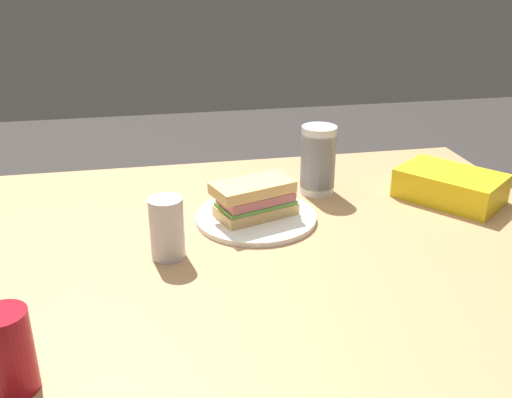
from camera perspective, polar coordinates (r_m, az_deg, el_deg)
name	(u,v)px	position (r m, az deg, el deg)	size (l,w,h in m)	color
dining_table	(228,291)	(1.19, -2.75, -9.06)	(1.49, 1.05, 0.77)	tan
paper_plate	(256,217)	(1.27, 0.00, -1.82)	(0.27, 0.27, 0.01)	white
sandwich	(255,198)	(1.25, -0.11, 0.06)	(0.20, 0.15, 0.08)	#DBB26B
soda_can_red	(8,352)	(0.85, -23.32, -13.75)	(0.07, 0.07, 0.12)	maroon
chip_bag	(450,186)	(1.44, 18.67, 1.24)	(0.23, 0.15, 0.07)	yellow
plastic_cup_stack	(318,160)	(1.39, 6.16, 3.87)	(0.08, 0.08, 0.17)	silver
soda_can_silver	(167,228)	(1.11, -8.83, -2.84)	(0.07, 0.07, 0.12)	silver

